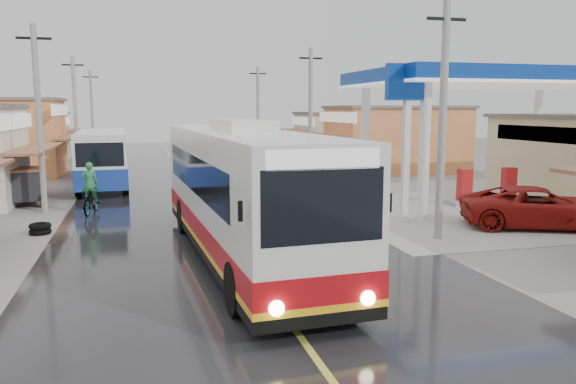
# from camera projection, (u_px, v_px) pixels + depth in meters

# --- Properties ---
(ground) EXTENTS (120.00, 120.00, 0.00)m
(ground) POSITION_uv_depth(u_px,v_px,m) (239.00, 252.00, 17.71)
(ground) COLOR slate
(ground) RESTS_ON ground
(road) EXTENTS (12.00, 90.00, 0.02)m
(road) POSITION_uv_depth(u_px,v_px,m) (193.00, 188.00, 32.04)
(road) COLOR black
(road) RESTS_ON ground
(centre_line) EXTENTS (0.15, 90.00, 0.01)m
(centre_line) POSITION_uv_depth(u_px,v_px,m) (193.00, 188.00, 32.04)
(centre_line) COLOR #D8CC4C
(centre_line) RESTS_ON road
(shopfronts_right) EXTENTS (11.00, 44.00, 4.80)m
(shopfronts_right) POSITION_uv_depth(u_px,v_px,m) (455.00, 186.00, 33.01)
(shopfronts_right) COLOR beige
(shopfronts_right) RESTS_ON ground
(utility_poles_left) EXTENTS (1.60, 50.00, 8.00)m
(utility_poles_left) POSITION_uv_depth(u_px,v_px,m) (65.00, 190.00, 31.21)
(utility_poles_left) COLOR gray
(utility_poles_left) RESTS_ON ground
(utility_poles_right) EXTENTS (1.60, 36.00, 8.00)m
(utility_poles_right) POSITION_uv_depth(u_px,v_px,m) (310.00, 184.00, 33.83)
(utility_poles_right) COLOR gray
(utility_poles_right) RESTS_ON ground
(coach_bus) EXTENTS (3.59, 13.41, 4.15)m
(coach_bus) POSITION_uv_depth(u_px,v_px,m) (242.00, 193.00, 16.71)
(coach_bus) COLOR silver
(coach_bus) RESTS_ON road
(second_bus) EXTENTS (2.95, 9.72, 3.20)m
(second_bus) POSITION_uv_depth(u_px,v_px,m) (102.00, 158.00, 31.96)
(second_bus) COLOR silver
(second_bus) RESTS_ON road
(jeepney) EXTENTS (6.19, 4.50, 1.57)m
(jeepney) POSITION_uv_depth(u_px,v_px,m) (538.00, 207.00, 21.23)
(jeepney) COLOR maroon
(jeepney) RESTS_ON ground
(cyclist) EXTENTS (1.09, 2.19, 2.26)m
(cyclist) POSITION_uv_depth(u_px,v_px,m) (91.00, 197.00, 24.08)
(cyclist) COLOR black
(cyclist) RESTS_ON ground
(tricycle_near) EXTENTS (1.82, 2.29, 1.75)m
(tricycle_near) POSITION_uv_depth(u_px,v_px,m) (26.00, 184.00, 26.18)
(tricycle_near) COLOR #26262D
(tricycle_near) RESTS_ON ground
(tyre_stack) EXTENTS (0.78, 0.78, 0.40)m
(tyre_stack) POSITION_uv_depth(u_px,v_px,m) (40.00, 229.00, 20.23)
(tyre_stack) COLOR black
(tyre_stack) RESTS_ON ground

